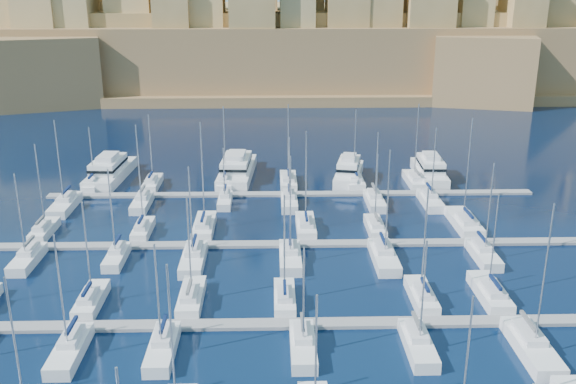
{
  "coord_description": "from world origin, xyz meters",
  "views": [
    {
      "loc": [
        -3.23,
        -73.45,
        35.98
      ],
      "look_at": [
        -1.22,
        6.0,
        9.3
      ],
      "focal_mm": 40.0,
      "sensor_mm": 36.0,
      "label": 1
    }
  ],
  "objects_px": {
    "motor_yacht_a": "(110,170)",
    "motor_yacht_b": "(237,169)",
    "motor_yacht_d": "(430,170)",
    "motor_yacht_c": "(349,171)"
  },
  "relations": [
    {
      "from": "motor_yacht_a",
      "to": "motor_yacht_b",
      "type": "xyz_separation_m",
      "value": [
        23.7,
        0.56,
        0.0
      ]
    },
    {
      "from": "motor_yacht_b",
      "to": "motor_yacht_d",
      "type": "height_order",
      "value": "same"
    },
    {
      "from": "motor_yacht_c",
      "to": "motor_yacht_d",
      "type": "distance_m",
      "value": 15.3
    },
    {
      "from": "motor_yacht_a",
      "to": "motor_yacht_d",
      "type": "height_order",
      "value": "same"
    },
    {
      "from": "motor_yacht_b",
      "to": "motor_yacht_c",
      "type": "bearing_deg",
      "value": -6.11
    },
    {
      "from": "motor_yacht_b",
      "to": "motor_yacht_c",
      "type": "distance_m",
      "value": 21.03
    },
    {
      "from": "motor_yacht_a",
      "to": "motor_yacht_b",
      "type": "relative_size",
      "value": 0.94
    },
    {
      "from": "motor_yacht_a",
      "to": "motor_yacht_d",
      "type": "relative_size",
      "value": 1.15
    },
    {
      "from": "motor_yacht_a",
      "to": "motor_yacht_d",
      "type": "xyz_separation_m",
      "value": [
        59.9,
        -1.12,
        0.0
      ]
    },
    {
      "from": "motor_yacht_d",
      "to": "motor_yacht_c",
      "type": "bearing_deg",
      "value": -177.9
    }
  ]
}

